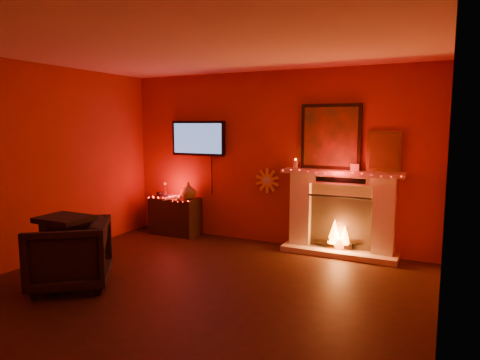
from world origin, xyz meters
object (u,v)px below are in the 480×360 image
at_px(fireplace, 341,205).
at_px(tv, 198,138).
at_px(sunburst_clock, 267,181).
at_px(armchair, 70,254).
at_px(console_table, 176,213).

relative_size(fireplace, tv, 1.76).
height_order(sunburst_clock, armchair, sunburst_clock).
bearing_deg(fireplace, armchair, -133.18).
height_order(fireplace, console_table, fireplace).
bearing_deg(armchair, tv, 141.18).
relative_size(fireplace, console_table, 2.38).
height_order(tv, sunburst_clock, tv).
distance_m(sunburst_clock, console_table, 1.73).
relative_size(fireplace, sunburst_clock, 5.45).
bearing_deg(fireplace, tv, 178.50).
bearing_deg(fireplace, console_table, -177.36).
xyz_separation_m(fireplace, armchair, (-2.52, -2.68, -0.33)).
bearing_deg(fireplace, sunburst_clock, 175.63).
relative_size(tv, sunburst_clock, 3.10).
height_order(tv, console_table, tv).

